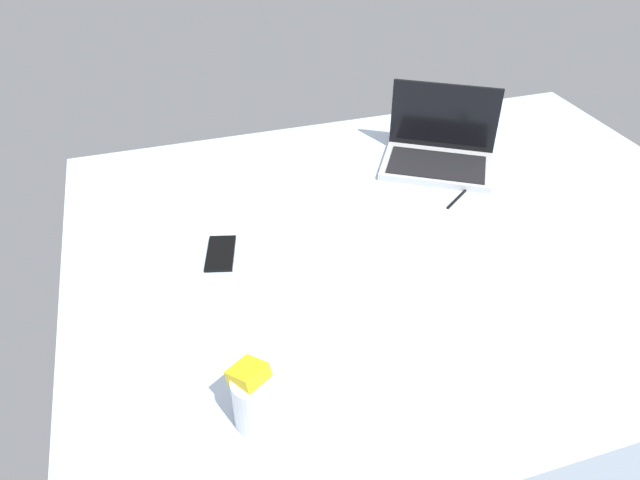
% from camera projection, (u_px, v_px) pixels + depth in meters
% --- Properties ---
extents(bed_mattress, '(1.80, 1.40, 0.18)m').
position_uv_depth(bed_mattress, '(416.00, 259.00, 1.61)').
color(bed_mattress, silver).
rests_on(bed_mattress, ground).
extents(laptop, '(0.40, 0.37, 0.23)m').
position_uv_depth(laptop, '(439.00, 151.00, 1.83)').
color(laptop, '#B7BABC').
rests_on(laptop, bed_mattress).
extents(snack_cup, '(0.10, 0.10, 0.14)m').
position_uv_depth(snack_cup, '(256.00, 397.00, 1.05)').
color(snack_cup, silver).
rests_on(snack_cup, bed_mattress).
extents(cell_phone, '(0.10, 0.15, 0.01)m').
position_uv_depth(cell_phone, '(221.00, 253.00, 1.48)').
color(cell_phone, black).
rests_on(cell_phone, bed_mattress).
extents(charger_cable, '(0.14, 0.11, 0.01)m').
position_uv_depth(charger_cable, '(461.00, 195.00, 1.70)').
color(charger_cable, black).
rests_on(charger_cable, bed_mattress).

